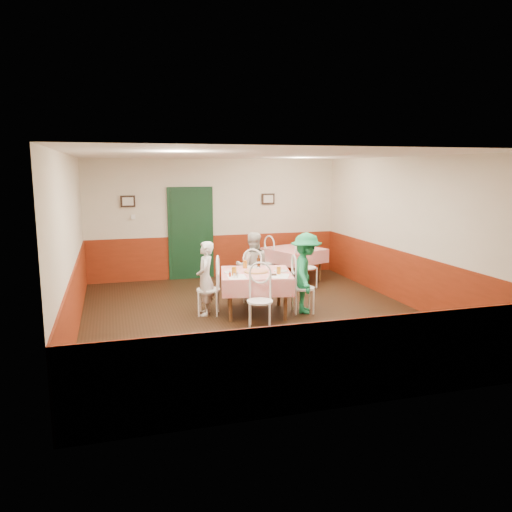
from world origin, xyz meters
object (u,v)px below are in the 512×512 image
object	(u,v)px
chair_second_a	(263,263)
diner_far	(253,267)
pizza	(256,271)
glass_c	(245,264)
chair_right	(303,288)
glass_a	(234,271)
main_table	(256,293)
diner_right	(306,273)
diner_left	(205,278)
chair_far	(253,279)
chair_left	(208,290)
glass_b	(279,271)
beer_bottle	(259,262)
wallet	(273,275)
second_table	(294,265)
chair_near	(260,301)
chair_second_b	(306,268)

from	to	relation	value
chair_second_a	diner_far	distance (m)	1.60
pizza	glass_c	world-z (taller)	glass_c
chair_right	glass_a	distance (m)	1.33
main_table	diner_right	world-z (taller)	diner_right
glass_c	diner_left	size ratio (longest dim) A/B	0.11
chair_second_a	glass_c	xyz separation A→B (m)	(-0.94, -1.91, 0.38)
chair_far	diner_far	size ratio (longest dim) A/B	0.66
chair_left	glass_b	distance (m)	1.31
chair_left	beer_bottle	world-z (taller)	beer_bottle
diner_left	wallet	bearing A→B (deg)	78.48
second_table	pizza	world-z (taller)	pizza
chair_right	chair_far	xyz separation A→B (m)	(-0.66, 1.01, 0.00)
glass_c	wallet	size ratio (longest dim) A/B	1.32
chair_near	glass_a	size ratio (longest dim) A/B	5.88
chair_second_b	diner_right	world-z (taller)	diner_right
chair_near	chair_second_a	bearing A→B (deg)	90.00
chair_second_a	glass_c	size ratio (longest dim) A/B	6.21
chair_left	wallet	world-z (taller)	chair_left
main_table	chair_right	distance (m)	0.85
chair_near	wallet	xyz separation A→B (m)	(0.39, 0.49, 0.32)
chair_far	glass_c	size ratio (longest dim) A/B	6.21
chair_right	diner_right	world-z (taller)	diner_right
beer_bottle	glass_b	bearing A→B (deg)	-76.49
chair_right	glass_b	xyz separation A→B (m)	(-0.50, -0.11, 0.38)
glass_a	glass_b	xyz separation A→B (m)	(0.77, -0.11, -0.01)
chair_near	pizza	xyz separation A→B (m)	(0.17, 0.81, 0.32)
chair_far	wallet	bearing A→B (deg)	109.01
chair_second_a	wallet	world-z (taller)	chair_second_a
pizza	beer_bottle	world-z (taller)	beer_bottle
glass_a	pizza	bearing A→B (deg)	19.61
diner_left	chair_far	bearing A→B (deg)	135.91
chair_second_b	glass_a	distance (m)	2.71
main_table	chair_second_a	bearing A→B (deg)	69.80
glass_c	diner_right	world-z (taller)	diner_right
main_table	chair_far	world-z (taller)	chair_far
chair_right	chair_near	size ratio (longest dim) A/B	1.00
diner_far	second_table	bearing A→B (deg)	-119.98
main_table	pizza	xyz separation A→B (m)	(-0.00, -0.02, 0.40)
chair_near	chair_left	bearing A→B (deg)	141.14
wallet	glass_c	bearing A→B (deg)	123.81
pizza	diner_far	bearing A→B (deg)	78.15
chair_second_a	wallet	xyz separation A→B (m)	(-0.64, -2.66, 0.32)
glass_a	second_table	bearing A→B (deg)	50.61
chair_left	glass_a	size ratio (longest dim) A/B	5.88
main_table	chair_second_a	xyz separation A→B (m)	(0.85, 2.31, 0.08)
chair_far	chair_second_b	bearing A→B (deg)	-135.45
second_table	glass_b	world-z (taller)	glass_b
pizza	glass_a	bearing A→B (deg)	-160.39
main_table	diner_right	size ratio (longest dim) A/B	0.84
diner_right	wallet	bearing A→B (deg)	124.49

